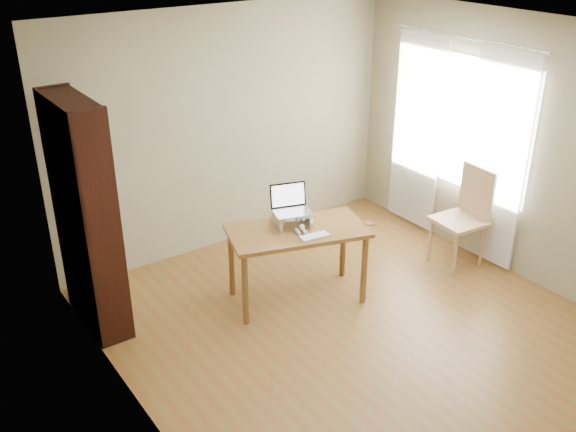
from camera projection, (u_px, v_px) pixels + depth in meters
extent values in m
cube|color=brown|center=(362.00, 333.00, 5.75)|extent=(4.00, 4.50, 0.02)
cube|color=white|center=(380.00, 35.00, 4.62)|extent=(4.00, 4.50, 0.02)
cube|color=#8C895E|center=(229.00, 130.00, 6.85)|extent=(4.00, 0.02, 2.60)
cube|color=#8C895E|center=(137.00, 273.00, 4.14)|extent=(0.02, 4.50, 2.60)
cube|color=#8C895E|center=(525.00, 152.00, 6.23)|extent=(0.02, 4.50, 2.60)
cube|color=white|center=(461.00, 122.00, 6.76)|extent=(0.01, 1.80, 1.40)
cube|color=black|center=(104.00, 236.00, 5.16)|extent=(0.30, 0.04, 2.10)
cube|color=black|center=(70.00, 200.00, 5.80)|extent=(0.30, 0.04, 2.10)
cube|color=black|center=(70.00, 221.00, 5.41)|extent=(0.02, 0.90, 2.10)
cube|color=black|center=(101.00, 316.00, 5.92)|extent=(0.30, 0.84, 0.02)
cube|color=black|center=(102.00, 300.00, 5.86)|extent=(0.20, 0.78, 0.28)
cube|color=black|center=(96.00, 285.00, 5.77)|extent=(0.30, 0.84, 0.03)
cube|color=black|center=(97.00, 268.00, 5.72)|extent=(0.20, 0.78, 0.28)
cube|color=black|center=(91.00, 252.00, 5.63)|extent=(0.30, 0.84, 0.02)
cube|color=black|center=(92.00, 234.00, 5.57)|extent=(0.20, 0.78, 0.28)
cube|color=black|center=(86.00, 217.00, 5.48)|extent=(0.30, 0.84, 0.02)
cube|color=black|center=(87.00, 198.00, 5.42)|extent=(0.20, 0.78, 0.28)
cube|color=black|center=(80.00, 180.00, 5.33)|extent=(0.30, 0.84, 0.02)
cube|color=black|center=(81.00, 160.00, 5.28)|extent=(0.20, 0.78, 0.28)
cube|color=black|center=(74.00, 141.00, 5.19)|extent=(0.30, 0.84, 0.02)
cube|color=black|center=(75.00, 120.00, 5.13)|extent=(0.20, 0.78, 0.28)
cube|color=black|center=(68.00, 100.00, 5.04)|extent=(0.30, 0.84, 0.03)
cube|color=white|center=(496.00, 161.00, 6.43)|extent=(0.03, 0.70, 2.20)
cube|color=white|center=(417.00, 132.00, 7.24)|extent=(0.03, 0.70, 2.20)
cylinder|color=silver|center=(467.00, 38.00, 6.35)|extent=(0.03, 1.90, 0.03)
cube|color=brown|center=(298.00, 231.00, 5.95)|extent=(1.41, 0.99, 0.04)
cylinder|color=brown|center=(231.00, 273.00, 6.00)|extent=(0.06, 0.06, 0.71)
cylinder|color=brown|center=(328.00, 240.00, 6.60)|extent=(0.06, 0.06, 0.71)
cylinder|color=brown|center=(261.00, 297.00, 5.62)|extent=(0.06, 0.06, 0.71)
cylinder|color=brown|center=(361.00, 260.00, 6.22)|extent=(0.06, 0.06, 0.71)
cube|color=silver|center=(280.00, 224.00, 5.90)|extent=(0.03, 0.25, 0.12)
cube|color=silver|center=(305.00, 216.00, 6.05)|extent=(0.03, 0.25, 0.12)
cube|color=silver|center=(293.00, 214.00, 5.94)|extent=(0.32, 0.25, 0.01)
cube|color=silver|center=(293.00, 212.00, 5.94)|extent=(0.40, 0.33, 0.02)
cube|color=black|center=(284.00, 195.00, 5.99)|extent=(0.34, 0.15, 0.23)
cube|color=white|center=(284.00, 196.00, 5.98)|extent=(0.31, 0.13, 0.20)
cube|color=silver|center=(315.00, 236.00, 5.79)|extent=(0.30, 0.16, 0.02)
cube|color=white|center=(315.00, 235.00, 5.78)|extent=(0.28, 0.14, 0.00)
cylinder|color=brown|center=(370.00, 223.00, 6.05)|extent=(0.10, 0.10, 0.01)
ellipsoid|color=#443B36|center=(293.00, 217.00, 6.00)|extent=(0.18, 0.41, 0.14)
ellipsoid|color=#443B36|center=(286.00, 214.00, 6.09)|extent=(0.16, 0.17, 0.13)
ellipsoid|color=#443B36|center=(305.00, 223.00, 5.85)|extent=(0.11, 0.10, 0.10)
ellipsoid|color=silver|center=(303.00, 225.00, 5.90)|extent=(0.10, 0.10, 0.09)
sphere|color=silver|center=(307.00, 226.00, 5.84)|extent=(0.05, 0.05, 0.05)
cone|color=#443B36|center=(302.00, 219.00, 5.82)|extent=(0.03, 0.04, 0.05)
cone|color=#443B36|center=(307.00, 217.00, 5.85)|extent=(0.03, 0.04, 0.05)
cylinder|color=silver|center=(303.00, 231.00, 5.86)|extent=(0.03, 0.10, 0.03)
cylinder|color=silver|center=(308.00, 230.00, 5.90)|extent=(0.03, 0.10, 0.03)
cylinder|color=#443B36|center=(293.00, 215.00, 6.17)|extent=(0.14, 0.22, 0.03)
cube|color=tan|center=(459.00, 221.00, 6.66)|extent=(0.51, 0.51, 0.04)
cylinder|color=tan|center=(458.00, 254.00, 6.53)|extent=(0.04, 0.04, 0.50)
cylinder|color=tan|center=(482.00, 244.00, 6.73)|extent=(0.04, 0.04, 0.50)
cylinder|color=tan|center=(430.00, 240.00, 6.81)|extent=(0.04, 0.04, 0.50)
cylinder|color=tan|center=(454.00, 231.00, 7.01)|extent=(0.04, 0.04, 0.50)
cube|color=tan|center=(476.00, 192.00, 6.65)|extent=(0.07, 0.45, 0.56)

